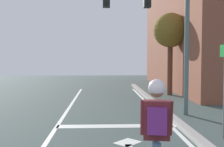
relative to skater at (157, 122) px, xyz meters
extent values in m
cube|color=silver|center=(-2.06, 3.79, -1.09)|extent=(0.12, 20.00, 0.01)
cube|color=silver|center=(1.26, 3.79, -1.09)|extent=(0.12, 20.00, 0.01)
cube|color=silver|center=(-0.33, 4.16, -1.09)|extent=(3.47, 0.40, 0.01)
cube|color=silver|center=(-0.15, 2.60, -1.09)|extent=(0.71, 0.71, 0.01)
cube|color=#9B958E|center=(1.51, 3.79, -1.02)|extent=(0.24, 24.00, 0.14)
cube|color=#5B1E23|center=(0.00, 0.02, 0.03)|extent=(0.39, 0.23, 0.54)
cylinder|color=#5B1E23|center=(-0.18, 0.08, 0.06)|extent=(0.07, 0.09, 0.50)
cylinder|color=#5B1E23|center=(0.20, 0.02, 0.06)|extent=(0.07, 0.13, 0.50)
sphere|color=#8A6348|center=(0.00, 0.02, 0.45)|extent=(0.21, 0.21, 0.21)
sphere|color=silver|center=(0.00, 0.02, 0.48)|extent=(0.24, 0.24, 0.24)
cube|color=#5E206C|center=(-0.02, -0.12, 0.05)|extent=(0.28, 0.18, 0.36)
cylinder|color=#516564|center=(2.18, 5.66, 1.31)|extent=(0.16, 0.16, 4.82)
cylinder|color=black|center=(0.80, 5.51, 2.73)|extent=(0.02, 0.10, 0.10)
cylinder|color=black|center=(-0.59, 5.51, 2.73)|extent=(0.02, 0.10, 0.10)
cylinder|color=brown|center=(2.92, 10.86, 0.37)|extent=(0.28, 0.28, 2.93)
sphere|color=brown|center=(2.92, 10.86, 2.39)|extent=(1.84, 1.84, 1.84)
camera|label=1|loc=(-0.76, -3.72, 0.89)|focal=43.91mm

